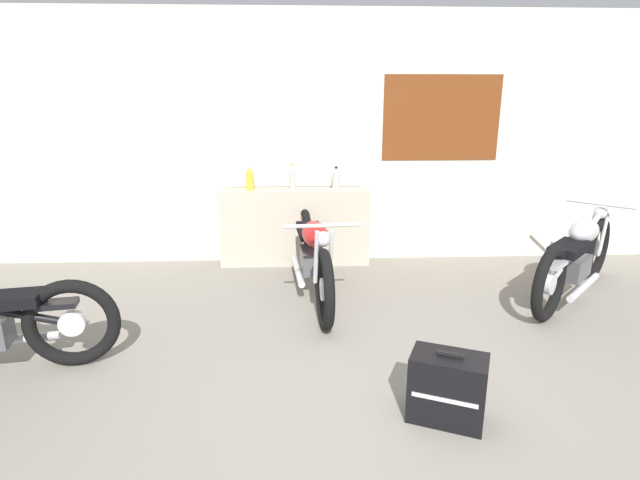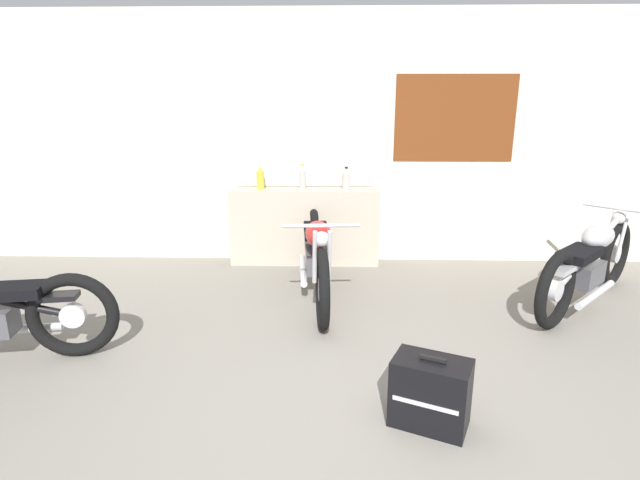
% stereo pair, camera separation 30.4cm
% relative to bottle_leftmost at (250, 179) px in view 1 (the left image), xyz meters
% --- Properties ---
extents(ground_plane, '(24.00, 24.00, 0.00)m').
position_rel_bottle_leftmost_xyz_m(ground_plane, '(0.95, -3.17, -0.99)').
color(ground_plane, gray).
extents(wall_back, '(10.00, 0.07, 2.80)m').
position_rel_bottle_leftmost_xyz_m(wall_back, '(0.95, 0.18, 0.41)').
color(wall_back, beige).
rests_on(wall_back, ground_plane).
extents(sill_counter, '(1.70, 0.28, 0.87)m').
position_rel_bottle_leftmost_xyz_m(sill_counter, '(0.49, -0.00, -0.56)').
color(sill_counter, '#B7AD99').
rests_on(sill_counter, ground_plane).
extents(bottle_leftmost, '(0.09, 0.09, 0.28)m').
position_rel_bottle_leftmost_xyz_m(bottle_leftmost, '(0.00, 0.00, 0.00)').
color(bottle_leftmost, gold).
rests_on(bottle_leftmost, sill_counter).
extents(bottle_left_center, '(0.07, 0.07, 0.29)m').
position_rel_bottle_leftmost_xyz_m(bottle_left_center, '(0.48, -0.00, 0.00)').
color(bottle_left_center, '#B7B2A8').
rests_on(bottle_left_center, sill_counter).
extents(bottle_center, '(0.09, 0.09, 0.26)m').
position_rel_bottle_leftmost_xyz_m(bottle_center, '(0.97, 0.04, -0.01)').
color(bottle_center, '#B7B2A8').
rests_on(bottle_center, sill_counter).
extents(motorcycle_red, '(0.64, 2.20, 0.86)m').
position_rel_bottle_leftmost_xyz_m(motorcycle_red, '(0.67, -0.97, -0.57)').
color(motorcycle_red, black).
rests_on(motorcycle_red, ground_plane).
extents(motorcycle_silver, '(1.57, 1.58, 0.84)m').
position_rel_bottle_leftmost_xyz_m(motorcycle_silver, '(3.19, -1.16, -0.58)').
color(motorcycle_silver, black).
rests_on(motorcycle_silver, ground_plane).
extents(hard_case_black, '(0.51, 0.42, 0.44)m').
position_rel_bottle_leftmost_xyz_m(hard_case_black, '(1.40, -3.00, -0.79)').
color(hard_case_black, black).
rests_on(hard_case_black, ground_plane).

